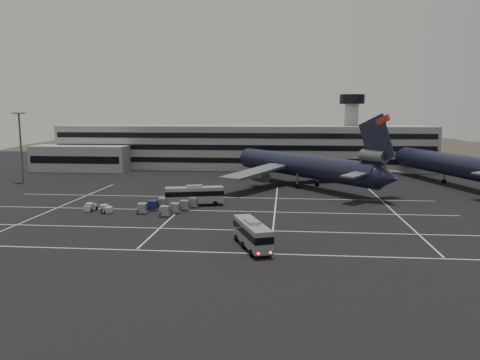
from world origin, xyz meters
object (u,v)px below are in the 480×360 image
object	(u,v)px
bus_far	(194,194)
uld_cluster	(169,205)
bus_near	(252,233)
tug_a	(90,207)
trijet_main	(304,166)

from	to	relation	value
bus_far	uld_cluster	size ratio (longest dim) A/B	0.90
bus_near	bus_far	world-z (taller)	bus_far
tug_a	bus_far	bearing A→B (deg)	29.91
trijet_main	tug_a	bearing A→B (deg)	-179.27
tug_a	uld_cluster	world-z (taller)	uld_cluster
trijet_main	bus_near	xyz separation A→B (m)	(-8.98, -54.29, -3.13)
trijet_main	bus_near	distance (m)	55.12
uld_cluster	bus_near	bearing A→B (deg)	-53.16
trijet_main	bus_near	size ratio (longest dim) A/B	4.34
bus_near	uld_cluster	distance (m)	29.01
bus_near	trijet_main	bearing A→B (deg)	60.18
uld_cluster	tug_a	bearing A→B (deg)	-171.83
trijet_main	bus_far	size ratio (longest dim) A/B	4.10
trijet_main	tug_a	size ratio (longest dim) A/B	17.92
bus_near	bus_far	bearing A→B (deg)	95.02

